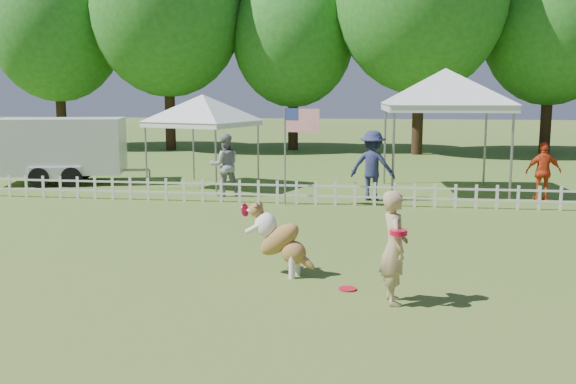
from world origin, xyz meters
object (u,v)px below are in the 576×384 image
object	(u,v)px
cargo_trailer	(61,150)
spectator_c	(543,172)
flag_pole	(285,156)
frisbee_on_turf	(347,289)
dog	(281,240)
canopy_tent_right	(443,132)
canopy_tent_left	(203,142)
spectator_a	(225,165)
spectator_b	(373,166)
handler	(394,247)

from	to	relation	value
cargo_trailer	spectator_c	size ratio (longest dim) A/B	3.05
cargo_trailer	flag_pole	world-z (taller)	flag_pole
flag_pole	frisbee_on_turf	bearing A→B (deg)	-61.56
dog	flag_pole	distance (m)	6.35
frisbee_on_turf	flag_pole	world-z (taller)	flag_pole
canopy_tent_right	flag_pole	size ratio (longest dim) A/B	1.37
dog	canopy_tent_left	size ratio (longest dim) A/B	0.42
spectator_a	spectator_c	distance (m)	8.55
canopy_tent_left	spectator_b	bearing A→B (deg)	-0.74
flag_pole	spectator_b	distance (m)	2.48
cargo_trailer	spectator_c	bearing A→B (deg)	-20.61
flag_pole	canopy_tent_left	bearing A→B (deg)	148.32
frisbee_on_turf	canopy_tent_left	world-z (taller)	canopy_tent_left
canopy_tent_left	canopy_tent_right	world-z (taller)	canopy_tent_right
dog	spectator_c	size ratio (longest dim) A/B	0.73
handler	canopy_tent_right	xyz separation A→B (m)	(1.53, 10.22, 0.94)
frisbee_on_turf	spectator_c	bearing A→B (deg)	61.15
spectator_a	spectator_b	bearing A→B (deg)	155.27
canopy_tent_right	flag_pole	xyz separation A→B (m)	(-4.15, -2.85, -0.47)
dog	spectator_c	world-z (taller)	spectator_c
canopy_tent_left	spectator_b	world-z (taller)	canopy_tent_left
handler	frisbee_on_turf	distance (m)	1.12
canopy_tent_left	flag_pole	distance (m)	4.08
frisbee_on_turf	spectator_a	distance (m)	9.03
canopy_tent_right	spectator_c	distance (m)	2.94
flag_pole	cargo_trailer	bearing A→B (deg)	171.02
dog	flag_pole	xyz separation A→B (m)	(-0.88, 6.25, 0.69)
canopy_tent_right	frisbee_on_turf	bearing A→B (deg)	-106.63
canopy_tent_right	canopy_tent_left	bearing A→B (deg)	176.07
spectator_a	spectator_b	xyz separation A→B (m)	(4.07, -0.13, 0.07)
dog	canopy_tent_left	distance (m)	9.89
flag_pole	spectator_c	xyz separation A→B (m)	(6.66, 1.63, -0.48)
flag_pole	spectator_b	xyz separation A→B (m)	(2.19, 1.11, -0.33)
frisbee_on_turf	spectator_a	size ratio (longest dim) A/B	0.15
frisbee_on_turf	spectator_c	world-z (taller)	spectator_c
spectator_c	frisbee_on_turf	bearing A→B (deg)	56.46
spectator_b	canopy_tent_right	bearing A→B (deg)	-125.90
canopy_tent_right	flag_pole	bearing A→B (deg)	-149.53
handler	canopy_tent_right	bearing A→B (deg)	-19.21
spectator_c	cargo_trailer	bearing A→B (deg)	-10.11
cargo_trailer	spectator_b	size ratio (longest dim) A/B	2.56
cargo_trailer	spectator_a	distance (m)	5.99
dog	cargo_trailer	bearing A→B (deg)	148.16
flag_pole	spectator_b	bearing A→B (deg)	39.40
frisbee_on_turf	flag_pole	size ratio (longest dim) A/B	0.10
canopy_tent_left	handler	bearing A→B (deg)	-43.55
dog	cargo_trailer	world-z (taller)	cargo_trailer
handler	cargo_trailer	world-z (taller)	cargo_trailer
dog	handler	bearing A→B (deg)	-17.05
canopy_tent_left	spectator_c	size ratio (longest dim) A/B	1.75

